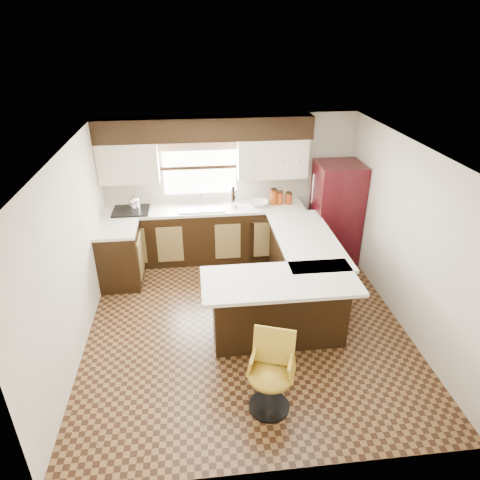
{
  "coord_description": "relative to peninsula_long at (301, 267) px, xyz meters",
  "views": [
    {
      "loc": [
        -0.61,
        -4.69,
        3.68
      ],
      "look_at": [
        -0.03,
        0.45,
        1.05
      ],
      "focal_mm": 32.0,
      "sensor_mm": 36.0,
      "label": 1
    }
  ],
  "objects": [
    {
      "name": "floor",
      "position": [
        -0.9,
        -0.62,
        -0.45
      ],
      "size": [
        4.4,
        4.4,
        0.0
      ],
      "primitive_type": "plane",
      "color": "#49301A",
      "rests_on": "ground"
    },
    {
      "name": "ceiling",
      "position": [
        -0.9,
        -0.62,
        1.95
      ],
      "size": [
        4.4,
        4.4,
        0.0
      ],
      "primitive_type": "plane",
      "rotation": [
        3.14,
        0.0,
        0.0
      ],
      "color": "silver",
      "rests_on": "wall_back"
    },
    {
      "name": "wall_back",
      "position": [
        -0.9,
        1.58,
        0.75
      ],
      "size": [
        4.4,
        0.0,
        4.4
      ],
      "primitive_type": "plane",
      "rotation": [
        1.57,
        0.0,
        0.0
      ],
      "color": "beige",
      "rests_on": "floor"
    },
    {
      "name": "wall_front",
      "position": [
        -0.9,
        -2.83,
        0.75
      ],
      "size": [
        4.4,
        0.0,
        4.4
      ],
      "primitive_type": "plane",
      "rotation": [
        -1.57,
        0.0,
        0.0
      ],
      "color": "beige",
      "rests_on": "floor"
    },
    {
      "name": "wall_left",
      "position": [
        -3.0,
        -0.62,
        0.75
      ],
      "size": [
        0.0,
        4.4,
        4.4
      ],
      "primitive_type": "plane",
      "rotation": [
        1.57,
        0.0,
        1.57
      ],
      "color": "beige",
      "rests_on": "floor"
    },
    {
      "name": "wall_right",
      "position": [
        1.2,
        -0.62,
        0.75
      ],
      "size": [
        0.0,
        4.4,
        4.4
      ],
      "primitive_type": "plane",
      "rotation": [
        1.57,
        0.0,
        -1.57
      ],
      "color": "beige",
      "rests_on": "floor"
    },
    {
      "name": "base_cab_back",
      "position": [
        -1.35,
        1.28,
        0.0
      ],
      "size": [
        3.3,
        0.6,
        0.9
      ],
      "primitive_type": "cube",
      "color": "black",
      "rests_on": "floor"
    },
    {
      "name": "base_cab_left",
      "position": [
        -2.7,
        0.62,
        0.0
      ],
      "size": [
        0.6,
        0.7,
        0.9
      ],
      "primitive_type": "cube",
      "color": "black",
      "rests_on": "floor"
    },
    {
      "name": "counter_back",
      "position": [
        -1.35,
        1.28,
        0.47
      ],
      "size": [
        3.3,
        0.6,
        0.04
      ],
      "primitive_type": "cube",
      "color": "silver",
      "rests_on": "base_cab_back"
    },
    {
      "name": "counter_left",
      "position": [
        -2.7,
        0.62,
        0.47
      ],
      "size": [
        0.6,
        0.7,
        0.04
      ],
      "primitive_type": "cube",
      "color": "silver",
      "rests_on": "base_cab_left"
    },
    {
      "name": "soffit",
      "position": [
        -1.3,
        1.4,
        1.77
      ],
      "size": [
        3.4,
        0.35,
        0.36
      ],
      "primitive_type": "cube",
      "color": "black",
      "rests_on": "wall_back"
    },
    {
      "name": "upper_cab_left",
      "position": [
        -2.52,
        1.4,
        1.27
      ],
      "size": [
        0.94,
        0.35,
        0.64
      ],
      "primitive_type": "cube",
      "color": "beige",
      "rests_on": "wall_back"
    },
    {
      "name": "upper_cab_right",
      "position": [
        -0.22,
        1.4,
        1.27
      ],
      "size": [
        1.14,
        0.35,
        0.64
      ],
      "primitive_type": "cube",
      "color": "beige",
      "rests_on": "wall_back"
    },
    {
      "name": "window_pane",
      "position": [
        -1.4,
        1.56,
        1.1
      ],
      "size": [
        1.2,
        0.02,
        0.9
      ],
      "primitive_type": "cube",
      "color": "white",
      "rests_on": "wall_back"
    },
    {
      "name": "valance",
      "position": [
        -1.4,
        1.52,
        1.49
      ],
      "size": [
        1.3,
        0.06,
        0.18
      ],
      "primitive_type": "cube",
      "color": "#D19B93",
      "rests_on": "wall_back"
    },
    {
      "name": "sink",
      "position": [
        -1.4,
        1.25,
        0.51
      ],
      "size": [
        0.75,
        0.45,
        0.03
      ],
      "primitive_type": "cube",
      "color": "#B2B2B7",
      "rests_on": "counter_back"
    },
    {
      "name": "dishwasher",
      "position": [
        -0.35,
        0.99,
        -0.02
      ],
      "size": [
        0.58,
        0.03,
        0.78
      ],
      "primitive_type": "cube",
      "color": "black",
      "rests_on": "floor"
    },
    {
      "name": "cooktop",
      "position": [
        -2.55,
        1.25,
        0.51
      ],
      "size": [
        0.58,
        0.5,
        0.02
      ],
      "primitive_type": "cube",
      "color": "black",
      "rests_on": "counter_back"
    },
    {
      "name": "peninsula_long",
      "position": [
        0.0,
        0.0,
        0.0
      ],
      "size": [
        0.6,
        1.95,
        0.9
      ],
      "primitive_type": "cube",
      "color": "black",
      "rests_on": "floor"
    },
    {
      "name": "peninsula_return",
      "position": [
        -0.53,
        -0.97,
        0.0
      ],
      "size": [
        1.65,
        0.6,
        0.9
      ],
      "primitive_type": "cube",
      "color": "black",
      "rests_on": "floor"
    },
    {
      "name": "counter_pen_long",
      "position": [
        0.05,
        0.0,
        0.47
      ],
      "size": [
        0.84,
        1.95,
        0.04
      ],
      "primitive_type": "cube",
      "color": "silver",
      "rests_on": "peninsula_long"
    },
    {
      "name": "counter_pen_return",
      "position": [
        -0.55,
        -1.06,
        0.47
      ],
      "size": [
        1.89,
        0.84,
        0.04
      ],
      "primitive_type": "cube",
      "color": "silver",
      "rests_on": "peninsula_return"
    },
    {
      "name": "refrigerator",
      "position": [
        0.81,
        1.02,
        0.4
      ],
      "size": [
        0.73,
        0.7,
        1.7
      ],
      "primitive_type": "cube",
      "color": "#35080E",
      "rests_on": "floor"
    },
    {
      "name": "bar_chair",
      "position": [
        -0.83,
        -2.1,
        -0.0
      ],
      "size": [
        0.61,
        0.61,
        0.89
      ],
      "primitive_type": null,
      "rotation": [
        0.0,
        0.0,
        -0.34
      ],
      "color": "#B69025",
      "rests_on": "floor"
    },
    {
      "name": "kettle",
      "position": [
        -2.48,
        1.26,
        0.64
      ],
      "size": [
        0.18,
        0.18,
        0.25
      ],
      "primitive_type": null,
      "color": "silver",
      "rests_on": "cooktop"
    },
    {
      "name": "percolator",
      "position": [
        -0.87,
        1.28,
        0.65
      ],
      "size": [
        0.13,
        0.13,
        0.31
      ],
      "primitive_type": "cylinder",
      "color": "silver",
      "rests_on": "counter_back"
    },
    {
      "name": "mixing_bowl",
      "position": [
        -0.45,
        1.28,
        0.53
      ],
      "size": [
        0.35,
        0.35,
        0.08
      ],
      "primitive_type": "imported",
      "rotation": [
        0.0,
        0.0,
        -0.11
      ],
      "color": "white",
      "rests_on": "counter_back"
    },
    {
      "name": "canister_large",
      "position": [
        -0.19,
        1.3,
        0.62
      ],
      "size": [
        0.12,
        0.12,
        0.25
      ],
      "primitive_type": "cylinder",
      "color": "maroon",
      "rests_on": "counter_back"
    },
    {
      "name": "canister_med",
      "position": [
        -0.08,
        1.3,
        0.6
      ],
      "size": [
        0.12,
        0.12,
        0.2
      ],
      "primitive_type": "cylinder",
      "color": "maroon",
      "rests_on": "counter_back"
    },
    {
      "name": "canister_small",
      "position": [
        0.07,
        1.3,
        0.58
      ],
      "size": [
        0.12,
        0.12,
        0.18
      ],
      "primitive_type": "cylinder",
      "color": "maroon",
      "rests_on": "counter_back"
    }
  ]
}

